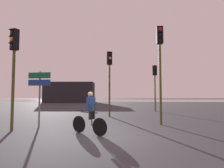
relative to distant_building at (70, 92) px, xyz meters
The scene contains 9 objects.
ground_plane 27.68m from the distant_building, 73.87° to the right, with size 120.00×120.00×0.00m, color #333338.
water_strip 12.74m from the distant_building, 52.51° to the left, with size 80.00×16.00×0.01m, color gray.
distant_building is the anchor object (origin of this frame).
traffic_light_near_right 26.45m from the distant_building, 66.20° to the right, with size 0.32×0.34×5.02m.
traffic_light_near_left 26.06m from the distant_building, 81.09° to the right, with size 0.40×0.42×4.31m.
traffic_light_far_right 21.11m from the distant_building, 55.31° to the right, with size 0.39×0.41×4.13m.
traffic_light_center 22.49m from the distant_building, 69.14° to the right, with size 0.38×0.40×4.48m.
direction_sign_post 25.30m from the distant_building, 79.10° to the right, with size 1.09×0.18×2.60m.
cyclist 27.35m from the distant_building, 74.34° to the right, with size 1.44×0.98×1.62m.
Camera 1 is at (0.60, -6.48, 1.52)m, focal length 28.00 mm.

